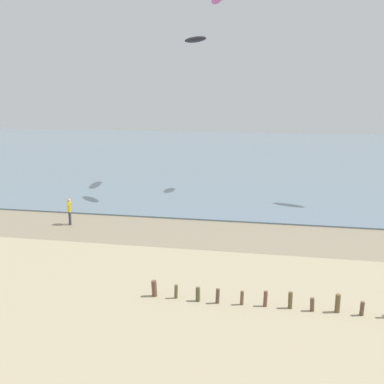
{
  "coord_description": "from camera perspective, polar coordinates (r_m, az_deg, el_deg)",
  "views": [
    {
      "loc": [
        2.36,
        -7.54,
        8.45
      ],
      "look_at": [
        -1.42,
        10.64,
        4.64
      ],
      "focal_mm": 46.12,
      "sensor_mm": 36.0,
      "label": 1
    }
  ],
  "objects": [
    {
      "name": "groyne_mid",
      "position": [
        20.31,
        14.1,
        -12.37
      ],
      "size": [
        13.22,
        0.37,
        0.75
      ],
      "color": "brown",
      "rests_on": "ground"
    },
    {
      "name": "sea",
      "position": [
        66.75,
        9.66,
        4.22
      ],
      "size": [
        160.0,
        70.0,
        0.1
      ],
      "primitive_type": "cube",
      "color": "slate",
      "rests_on": "ground"
    },
    {
      "name": "person_nearest_camera",
      "position": [
        32.57,
        -13.97,
        -2.11
      ],
      "size": [
        0.37,
        0.51,
        1.71
      ],
      "color": "#383842",
      "rests_on": "ground"
    },
    {
      "name": "kite_aloft_2",
      "position": [
        38.49,
        0.38,
        17.22
      ],
      "size": [
        2.52,
        2.54,
        0.5
      ],
      "primitive_type": "ellipsoid",
      "rotation": [
        0.09,
        0.0,
        5.49
      ],
      "color": "black"
    },
    {
      "name": "wet_sand_strip",
      "position": [
        29.46,
        6.69,
        -5.13
      ],
      "size": [
        120.0,
        6.1,
        0.01
      ],
      "primitive_type": "cube",
      "color": "gray",
      "rests_on": "ground"
    }
  ]
}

